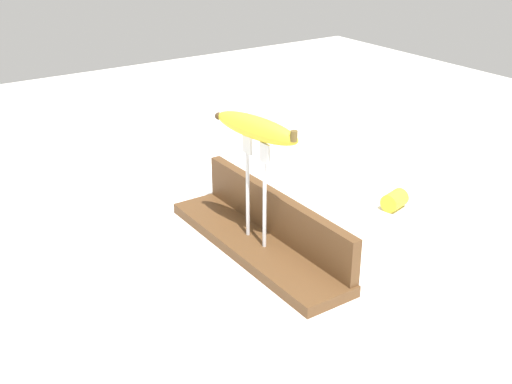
{
  "coord_description": "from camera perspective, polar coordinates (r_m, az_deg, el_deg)",
  "views": [
    {
      "loc": [
        0.86,
        -0.58,
        0.6
      ],
      "look_at": [
        0.0,
        0.0,
        0.12
      ],
      "focal_mm": 44.34,
      "sensor_mm": 36.0,
      "label": 1
    }
  ],
  "objects": [
    {
      "name": "banana_chunk_near",
      "position": [
        1.38,
        12.41,
        -0.72
      ],
      "size": [
        0.05,
        0.06,
        0.04
      ],
      "color": "yellow",
      "rests_on": "ground"
    },
    {
      "name": "wooden_board",
      "position": [
        1.2,
        0.0,
        -4.81
      ],
      "size": [
        0.45,
        0.11,
        0.02
      ],
      "primitive_type": "cube",
      "color": "brown",
      "rests_on": "ground"
    },
    {
      "name": "fork_fallen_near",
      "position": [
        1.08,
        -5.96,
        -8.84
      ],
      "size": [
        0.04,
        0.17,
        0.01
      ],
      "color": "silver",
      "rests_on": "ground"
    },
    {
      "name": "banana_raised_center",
      "position": [
        1.1,
        -0.14,
        5.8
      ],
      "size": [
        0.2,
        0.07,
        0.04
      ],
      "color": "yellow",
      "rests_on": "fork_stand_center"
    },
    {
      "name": "ground_plane",
      "position": [
        1.2,
        0.0,
        -5.24
      ],
      "size": [
        3.0,
        3.0,
        0.0
      ],
      "primitive_type": "plane",
      "color": "silver"
    },
    {
      "name": "fork_stand_center",
      "position": [
        1.14,
        -0.13,
        0.88
      ],
      "size": [
        0.08,
        0.01,
        0.2
      ],
      "color": "silver",
      "rests_on": "wooden_board"
    },
    {
      "name": "board_backstop",
      "position": [
        1.2,
        1.83,
        -1.96
      ],
      "size": [
        0.45,
        0.02,
        0.09
      ],
      "primitive_type": "cube",
      "color": "brown",
      "rests_on": "wooden_board"
    }
  ]
}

